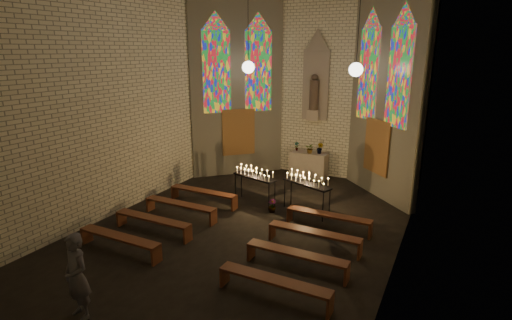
{
  "coord_description": "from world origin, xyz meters",
  "views": [
    {
      "loc": [
        4.91,
        -8.63,
        4.82
      ],
      "look_at": [
        -0.14,
        1.25,
        1.73
      ],
      "focal_mm": 28.0,
      "sensor_mm": 36.0,
      "label": 1
    }
  ],
  "objects_px": {
    "votive_stand_right": "(307,181)",
    "votive_stand_left": "(255,174)",
    "altar": "(309,165)",
    "visitor": "(77,277)",
    "aisle_flower_pot": "(272,206)"
  },
  "relations": [
    {
      "from": "altar",
      "to": "visitor",
      "type": "height_order",
      "value": "visitor"
    },
    {
      "from": "altar",
      "to": "votive_stand_right",
      "type": "height_order",
      "value": "votive_stand_right"
    },
    {
      "from": "votive_stand_left",
      "to": "visitor",
      "type": "bearing_deg",
      "value": -77.31
    },
    {
      "from": "aisle_flower_pot",
      "to": "votive_stand_left",
      "type": "distance_m",
      "value": 1.2
    },
    {
      "from": "altar",
      "to": "votive_stand_right",
      "type": "bearing_deg",
      "value": -71.36
    },
    {
      "from": "visitor",
      "to": "votive_stand_right",
      "type": "bearing_deg",
      "value": 83.37
    },
    {
      "from": "aisle_flower_pot",
      "to": "votive_stand_right",
      "type": "relative_size",
      "value": 0.25
    },
    {
      "from": "altar",
      "to": "aisle_flower_pot",
      "type": "xyz_separation_m",
      "value": [
        0.19,
        -3.76,
        -0.3
      ]
    },
    {
      "from": "altar",
      "to": "votive_stand_left",
      "type": "relative_size",
      "value": 0.88
    },
    {
      "from": "aisle_flower_pot",
      "to": "visitor",
      "type": "xyz_separation_m",
      "value": [
        -1.09,
        -6.1,
        0.63
      ]
    },
    {
      "from": "aisle_flower_pot",
      "to": "visitor",
      "type": "bearing_deg",
      "value": -100.15
    },
    {
      "from": "votive_stand_right",
      "to": "votive_stand_left",
      "type": "bearing_deg",
      "value": -158.92
    },
    {
      "from": "altar",
      "to": "votive_stand_right",
      "type": "xyz_separation_m",
      "value": [
        1.12,
        -3.33,
        0.52
      ]
    },
    {
      "from": "votive_stand_left",
      "to": "votive_stand_right",
      "type": "distance_m",
      "value": 1.75
    },
    {
      "from": "altar",
      "to": "visitor",
      "type": "distance_m",
      "value": 9.91
    }
  ]
}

